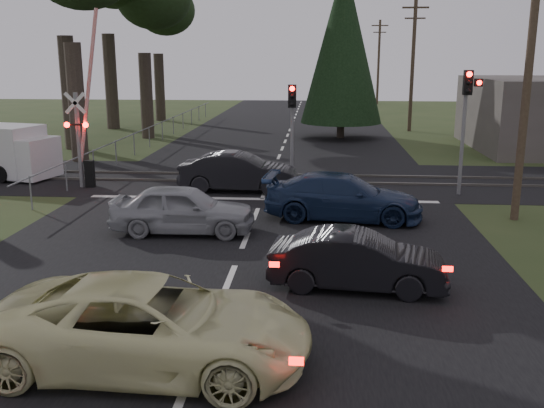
# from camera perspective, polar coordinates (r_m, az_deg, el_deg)

# --- Properties ---
(ground) EXTENTS (120.00, 120.00, 0.00)m
(ground) POSITION_cam_1_polar(r_m,az_deg,el_deg) (14.76, -3.94, -6.88)
(ground) COLOR #2D3D1C
(ground) RESTS_ON ground
(road) EXTENTS (14.00, 100.00, 0.01)m
(road) POSITION_cam_1_polar(r_m,az_deg,el_deg) (24.31, -0.57, 1.43)
(road) COLOR black
(road) RESTS_ON ground
(rail_corridor) EXTENTS (120.00, 8.00, 0.01)m
(rail_corridor) POSITION_cam_1_polar(r_m,az_deg,el_deg) (26.26, -0.20, 2.36)
(rail_corridor) COLOR black
(rail_corridor) RESTS_ON ground
(stop_line) EXTENTS (13.00, 0.35, 0.00)m
(stop_line) POSITION_cam_1_polar(r_m,az_deg,el_deg) (22.56, -0.97, 0.47)
(stop_line) COLOR silver
(stop_line) RESTS_ON ground
(rail_near) EXTENTS (120.00, 0.12, 0.10)m
(rail_near) POSITION_cam_1_polar(r_m,az_deg,el_deg) (25.47, -0.34, 2.10)
(rail_near) COLOR #59544C
(rail_near) RESTS_ON ground
(rail_far) EXTENTS (120.00, 0.12, 0.10)m
(rail_far) POSITION_cam_1_polar(r_m,az_deg,el_deg) (27.04, -0.06, 2.78)
(rail_far) COLOR #59544C
(rail_far) RESTS_ON ground
(crossing_signal) EXTENTS (1.62, 0.38, 6.96)m
(crossing_signal) POSITION_cam_1_polar(r_m,az_deg,el_deg) (25.43, -17.28, 6.05)
(crossing_signal) COLOR slate
(crossing_signal) RESTS_ON ground
(traffic_signal_right) EXTENTS (0.68, 0.48, 4.70)m
(traffic_signal_right) POSITION_cam_1_polar(r_m,az_deg,el_deg) (23.86, 17.88, 8.58)
(traffic_signal_right) COLOR slate
(traffic_signal_right) RESTS_ON ground
(traffic_signal_center) EXTENTS (0.32, 0.48, 4.10)m
(traffic_signal_center) POSITION_cam_1_polar(r_m,az_deg,el_deg) (24.48, 1.90, 8.14)
(traffic_signal_center) COLOR slate
(traffic_signal_center) RESTS_ON ground
(utility_pole_near) EXTENTS (1.80, 0.26, 9.00)m
(utility_pole_near) POSITION_cam_1_polar(r_m,az_deg,el_deg) (20.70, 23.00, 11.39)
(utility_pole_near) COLOR #4C3D2D
(utility_pole_near) RESTS_ON ground
(utility_pole_mid) EXTENTS (1.80, 0.26, 9.00)m
(utility_pole_mid) POSITION_cam_1_polar(r_m,az_deg,el_deg) (44.14, 13.10, 12.80)
(utility_pole_mid) COLOR #4C3D2D
(utility_pole_mid) RESTS_ON ground
(utility_pole_far) EXTENTS (1.80, 0.26, 9.00)m
(utility_pole_far) POSITION_cam_1_polar(r_m,az_deg,el_deg) (68.97, 10.00, 13.16)
(utility_pole_far) COLOR #4C3D2D
(utility_pole_far) RESTS_ON ground
(euc_tree_e) EXTENTS (6.00, 6.00, 13.20)m
(euc_tree_e) POSITION_cam_1_polar(r_m,az_deg,el_deg) (51.53, -10.87, 18.32)
(euc_tree_e) COLOR #473D33
(euc_tree_e) RESTS_ON ground
(conifer_tree) EXTENTS (5.20, 5.20, 11.00)m
(conifer_tree) POSITION_cam_1_polar(r_m,az_deg,el_deg) (39.70, 6.68, 14.81)
(conifer_tree) COLOR #473D33
(conifer_tree) RESTS_ON ground
(fence_left) EXTENTS (0.10, 36.00, 1.20)m
(fence_left) POSITION_cam_1_polar(r_m,az_deg,el_deg) (37.84, -10.82, 5.62)
(fence_left) COLOR slate
(fence_left) RESTS_ON ground
(cream_coupe) EXTENTS (5.59, 2.72, 1.53)m
(cream_coupe) POSITION_cam_1_polar(r_m,az_deg,el_deg) (10.66, -11.43, -11.10)
(cream_coupe) COLOR beige
(cream_coupe) RESTS_ON ground
(dark_hatchback) EXTENTS (4.12, 1.77, 1.32)m
(dark_hatchback) POSITION_cam_1_polar(r_m,az_deg,el_deg) (13.98, 8.04, -5.32)
(dark_hatchback) COLOR black
(dark_hatchback) RESTS_ON ground
(silver_car) EXTENTS (4.31, 1.77, 1.46)m
(silver_car) POSITION_cam_1_polar(r_m,az_deg,el_deg) (18.34, -8.38, -0.48)
(silver_car) COLOR gray
(silver_car) RESTS_ON ground
(blue_sedan) EXTENTS (5.28, 2.56, 1.48)m
(blue_sedan) POSITION_cam_1_polar(r_m,az_deg,el_deg) (19.81, 6.70, 0.66)
(blue_sedan) COLOR #162443
(blue_sedan) RESTS_ON ground
(dark_car_far) EXTENTS (4.66, 1.77, 1.52)m
(dark_car_far) POSITION_cam_1_polar(r_m,az_deg,el_deg) (23.83, -3.14, 3.00)
(dark_car_far) COLOR black
(dark_car_far) RESTS_ON ground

